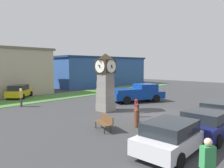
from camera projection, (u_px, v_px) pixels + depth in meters
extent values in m
plane|color=#38383A|center=(147.00, 113.00, 17.62)|extent=(71.33, 71.33, 0.00)
cube|color=gray|center=(106.00, 107.00, 18.36)|extent=(1.20, 1.20, 0.64)
cube|color=gray|center=(106.00, 100.00, 18.31)|extent=(1.15, 1.15, 0.64)
cube|color=gray|center=(106.00, 92.00, 18.25)|extent=(1.10, 1.10, 0.64)
cube|color=gray|center=(106.00, 84.00, 18.19)|extent=(1.05, 1.05, 0.64)
cube|color=gray|center=(105.00, 77.00, 18.13)|extent=(1.00, 1.00, 0.64)
cube|color=#2D2316|center=(105.00, 66.00, 18.06)|extent=(1.27, 1.27, 1.08)
cylinder|color=white|center=(100.00, 66.00, 18.50)|extent=(1.04, 0.04, 1.04)
cube|color=black|center=(100.00, 66.00, 18.52)|extent=(0.06, 0.18, 0.20)
cube|color=black|center=(100.00, 66.00, 18.52)|extent=(0.04, 0.20, 0.37)
cylinder|color=white|center=(111.00, 66.00, 17.62)|extent=(1.04, 0.04, 1.04)
cube|color=black|center=(112.00, 66.00, 17.60)|extent=(0.06, 0.10, 0.24)
cube|color=black|center=(112.00, 66.00, 17.60)|extent=(0.04, 0.27, 0.33)
cylinder|color=white|center=(111.00, 66.00, 18.54)|extent=(0.04, 1.04, 1.04)
cube|color=black|center=(111.00, 66.00, 18.57)|extent=(0.24, 0.06, 0.10)
cube|color=black|center=(111.00, 66.00, 18.57)|extent=(0.16, 0.04, 0.38)
cylinder|color=white|center=(100.00, 66.00, 17.57)|extent=(0.04, 1.04, 1.04)
cube|color=black|center=(100.00, 66.00, 17.55)|extent=(0.06, 0.06, 0.24)
cube|color=black|center=(100.00, 66.00, 17.55)|extent=(0.35, 0.04, 0.24)
pyramid|color=#2D2316|center=(105.00, 56.00, 17.99)|extent=(1.33, 1.33, 0.51)
cylinder|color=brown|center=(137.00, 119.00, 13.51)|extent=(0.31, 0.31, 1.00)
sphere|color=brown|center=(137.00, 111.00, 13.46)|extent=(0.28, 0.28, 0.28)
cylinder|color=maroon|center=(136.00, 116.00, 14.72)|extent=(0.32, 0.32, 0.87)
sphere|color=maroon|center=(136.00, 109.00, 14.67)|extent=(0.28, 0.28, 0.28)
cylinder|color=#333338|center=(137.00, 111.00, 16.21)|extent=(0.27, 0.27, 0.85)
sphere|color=#333338|center=(137.00, 105.00, 16.17)|extent=(0.24, 0.24, 0.24)
cylinder|color=maroon|center=(136.00, 107.00, 17.53)|extent=(0.27, 0.27, 0.97)
sphere|color=maroon|center=(136.00, 101.00, 17.49)|extent=(0.25, 0.25, 0.25)
cube|color=silver|center=(173.00, 139.00, 9.63)|extent=(4.15, 1.88, 0.66)
cube|color=#1E2328|center=(170.00, 127.00, 9.35)|extent=(2.28, 1.73, 0.54)
cylinder|color=black|center=(168.00, 134.00, 11.20)|extent=(0.64, 0.22, 0.64)
cylinder|color=black|center=(204.00, 143.00, 10.01)|extent=(0.64, 0.22, 0.64)
cylinder|color=black|center=(140.00, 148.00, 9.30)|extent=(0.64, 0.22, 0.64)
cylinder|color=black|center=(179.00, 161.00, 8.11)|extent=(0.64, 0.22, 0.64)
cube|color=navy|center=(209.00, 125.00, 11.82)|extent=(4.57, 2.19, 0.69)
cube|color=#1E2328|center=(207.00, 115.00, 11.53)|extent=(2.54, 1.94, 0.53)
cylinder|color=black|center=(202.00, 122.00, 13.49)|extent=(0.65, 0.25, 0.64)
cylinder|color=black|center=(180.00, 132.00, 11.52)|extent=(0.65, 0.25, 0.64)
cylinder|color=black|center=(218.00, 141.00, 10.20)|extent=(0.65, 0.25, 0.64)
cube|color=silver|center=(218.00, 117.00, 13.64)|extent=(3.96, 2.15, 0.74)
cube|color=#1E2328|center=(218.00, 107.00, 13.35)|extent=(2.24, 1.85, 0.61)
cylinder|color=black|center=(208.00, 116.00, 15.12)|extent=(0.66, 0.28, 0.64)
cylinder|color=black|center=(199.00, 124.00, 13.23)|extent=(0.66, 0.28, 0.64)
cube|color=gold|center=(20.00, 93.00, 25.43)|extent=(4.09, 3.96, 0.70)
cube|color=#1E2328|center=(19.00, 87.00, 25.08)|extent=(2.69, 2.66, 0.59)
cylinder|color=black|center=(17.00, 94.00, 26.66)|extent=(0.62, 0.59, 0.64)
cylinder|color=black|center=(31.00, 94.00, 26.68)|extent=(0.62, 0.59, 0.64)
cylinder|color=black|center=(8.00, 97.00, 24.23)|extent=(0.62, 0.59, 0.64)
cylinder|color=black|center=(23.00, 97.00, 24.25)|extent=(0.62, 0.59, 0.64)
cube|color=navy|center=(137.00, 95.00, 22.89)|extent=(5.91, 4.37, 0.70)
cube|color=navy|center=(145.00, 88.00, 23.18)|extent=(2.63, 2.65, 0.80)
cube|color=navy|center=(128.00, 91.00, 22.44)|extent=(3.67, 3.24, 0.36)
cylinder|color=black|center=(146.00, 96.00, 24.45)|extent=(0.84, 0.61, 0.80)
cylinder|color=black|center=(156.00, 98.00, 22.60)|extent=(0.84, 0.61, 0.80)
cylinder|color=black|center=(119.00, 97.00, 23.24)|extent=(0.84, 0.61, 0.80)
cylinder|color=black|center=(127.00, 100.00, 21.39)|extent=(0.84, 0.61, 0.80)
cube|color=brown|center=(103.00, 123.00, 12.88)|extent=(1.04, 1.67, 0.08)
cube|color=brown|center=(107.00, 118.00, 12.97)|extent=(0.63, 1.52, 0.40)
cylinder|color=#262628|center=(96.00, 124.00, 13.38)|extent=(0.06, 0.06, 0.45)
cylinder|color=#262628|center=(105.00, 130.00, 12.24)|extent=(0.06, 0.06, 0.45)
cylinder|color=#262628|center=(102.00, 124.00, 13.56)|extent=(0.06, 0.06, 0.45)
cylinder|color=#262628|center=(111.00, 129.00, 12.42)|extent=(0.06, 0.06, 0.45)
cylinder|color=#3F3F47|center=(22.00, 102.00, 20.26)|extent=(0.14, 0.14, 0.85)
cylinder|color=#3F3F47|center=(21.00, 102.00, 20.06)|extent=(0.14, 0.14, 0.85)
cube|color=gold|center=(21.00, 94.00, 20.10)|extent=(0.44, 0.46, 0.64)
sphere|color=beige|center=(21.00, 90.00, 20.06)|extent=(0.23, 0.23, 0.23)
cube|color=#338C4C|center=(208.00, 157.00, 6.36)|extent=(0.47, 0.41, 0.65)
sphere|color=beige|center=(208.00, 142.00, 6.32)|extent=(0.24, 0.24, 0.24)
cube|color=#2D5193|center=(95.00, 72.00, 42.49)|extent=(18.66, 11.36, 5.01)
cube|color=navy|center=(95.00, 58.00, 42.25)|extent=(19.22, 11.70, 0.30)
cube|color=#477A38|center=(75.00, 94.00, 28.54)|extent=(42.80, 4.79, 0.04)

